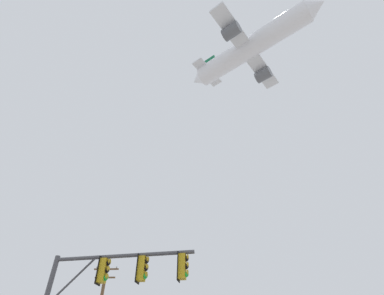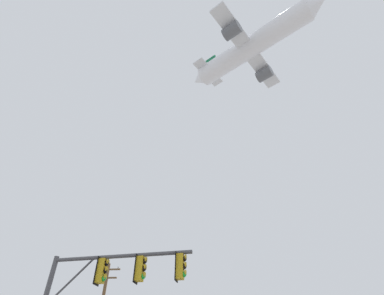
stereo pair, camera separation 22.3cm
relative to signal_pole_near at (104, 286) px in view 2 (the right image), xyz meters
name	(u,v)px [view 2 (the right image)]	position (x,y,z in m)	size (l,w,h in m)	color
signal_pole_near	(104,286)	(0.00, 0.00, 0.00)	(5.85, 1.05, 5.50)	#4C4C51
airplane	(251,47)	(11.74, 14.13, 36.77)	(19.90, 15.91, 6.17)	white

